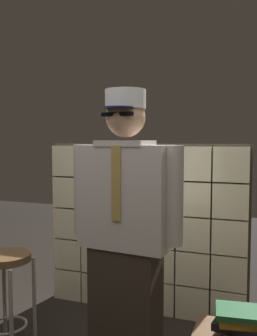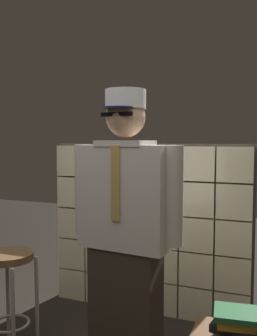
% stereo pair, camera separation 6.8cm
% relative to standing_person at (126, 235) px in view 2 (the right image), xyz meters
% --- Properties ---
extents(glass_block_wall, '(1.82, 0.10, 1.52)m').
position_rel_standing_person_xyz_m(glass_block_wall, '(-0.20, 1.01, -0.21)').
color(glass_block_wall, beige).
rests_on(glass_block_wall, ground).
extents(standing_person, '(0.73, 0.33, 1.83)m').
position_rel_standing_person_xyz_m(standing_person, '(0.00, 0.00, 0.00)').
color(standing_person, '#382D23').
rests_on(standing_person, ground).
extents(bar_stool, '(0.34, 0.34, 0.74)m').
position_rel_standing_person_xyz_m(bar_stool, '(-0.90, 0.01, -0.41)').
color(bar_stool, brown).
rests_on(bar_stool, ground).
extents(book_stack, '(0.27, 0.22, 0.15)m').
position_rel_standing_person_xyz_m(book_stack, '(0.69, -0.21, -0.34)').
color(book_stack, brown).
rests_on(book_stack, side_table).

